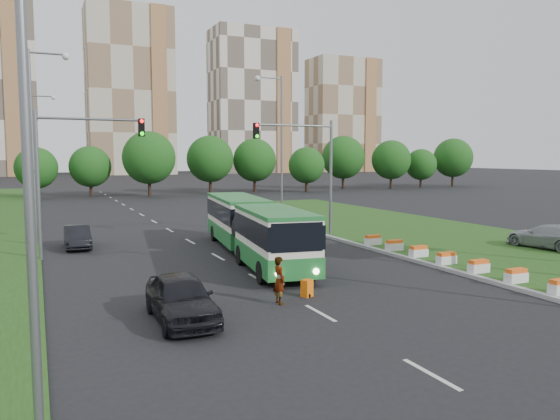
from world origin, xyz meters
name	(u,v)px	position (x,y,z in m)	size (l,w,h in m)	color
ground	(316,273)	(0.00, 0.00, 0.00)	(360.00, 360.00, 0.00)	black
grass_median	(425,234)	(13.00, 8.00, 0.07)	(14.00, 60.00, 0.15)	#204513
median_kerb	(341,240)	(6.05, 8.00, 0.09)	(0.30, 60.00, 0.18)	#979797
lane_markings	(164,227)	(-3.00, 20.00, 0.00)	(0.20, 100.00, 0.01)	beige
flower_planters	(446,258)	(6.70, -1.40, 0.45)	(1.10, 13.70, 0.60)	silver
traffic_mast_median	(310,160)	(4.78, 10.00, 5.35)	(5.76, 0.32, 8.00)	slate
traffic_mast_left	(70,160)	(-10.38, 9.00, 5.35)	(5.76, 0.32, 8.00)	slate
street_lamps	(197,149)	(-3.00, 10.00, 6.00)	(36.00, 60.00, 12.00)	slate
tree_line	(201,164)	(10.00, 55.00, 4.50)	(120.00, 8.00, 9.00)	#175015
apartment_tower_ceast	(130,92)	(15.00, 150.00, 25.00)	(25.00, 15.00, 50.00)	#BEB399
apartment_tower_east	(252,102)	(55.00, 150.00, 23.50)	(27.00, 15.00, 47.00)	beige
midrise_east	(343,116)	(90.00, 150.00, 20.00)	(24.00, 14.00, 40.00)	#BEB399
articulated_bus	(250,227)	(-1.28, 5.42, 1.63)	(2.53, 16.22, 2.67)	silver
car_left_near	(181,298)	(-7.75, -4.89, 0.80)	(1.90, 4.72, 1.61)	black
car_left_far	(77,237)	(-9.93, 12.25, 0.69)	(1.45, 4.16, 1.37)	black
car_median	(548,236)	(15.45, -0.10, 0.87)	(2.01, 4.94, 1.43)	#979AA0
pedestrian	(279,280)	(-3.82, -4.26, 0.91)	(0.66, 0.43, 1.82)	gray
shopping_trolley	(307,288)	(-2.39, -3.76, 0.34)	(0.40, 0.42, 0.69)	orange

